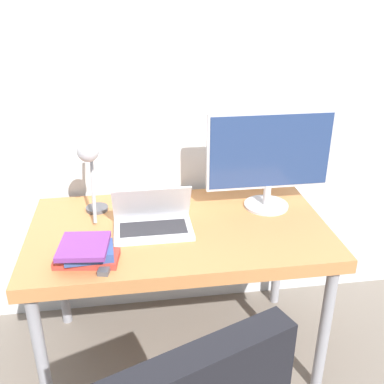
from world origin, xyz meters
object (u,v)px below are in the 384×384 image
(desk_lamp, at_px, (90,165))
(laptop, at_px, (153,221))
(monitor, at_px, (270,156))
(book_stack, at_px, (87,253))

(desk_lamp, bearing_deg, laptop, -22.15)
(monitor, height_order, desk_lamp, monitor)
(book_stack, bearing_deg, monitor, 24.01)
(monitor, distance_m, book_stack, 0.92)
(laptop, distance_m, monitor, 0.61)
(desk_lamp, bearing_deg, monitor, 3.44)
(laptop, relative_size, monitor, 0.57)
(laptop, bearing_deg, monitor, 15.16)
(monitor, bearing_deg, desk_lamp, -176.56)
(laptop, distance_m, desk_lamp, 0.36)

